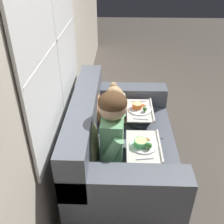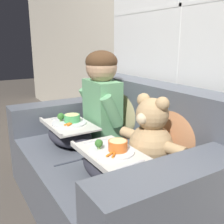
# 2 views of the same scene
# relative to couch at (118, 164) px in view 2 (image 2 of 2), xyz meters

# --- Properties ---
(ground_plane) EXTENTS (14.00, 14.00, 0.00)m
(ground_plane) POSITION_rel_couch_xyz_m (0.00, -0.07, -0.31)
(ground_plane) COLOR #4C443D
(wall_back_with_window) EXTENTS (8.00, 0.08, 2.60)m
(wall_back_with_window) POSITION_rel_couch_xyz_m (0.00, 0.55, 1.00)
(wall_back_with_window) COLOR beige
(wall_back_with_window) RESTS_ON ground_plane
(couch) EXTENTS (1.60, 0.99, 0.84)m
(couch) POSITION_rel_couch_xyz_m (0.00, 0.00, 0.00)
(couch) COLOR #565B66
(couch) RESTS_ON ground_plane
(throw_pillow_behind_child) EXTENTS (0.43, 0.21, 0.45)m
(throw_pillow_behind_child) POSITION_rel_couch_xyz_m (-0.29, 0.23, 0.30)
(throw_pillow_behind_child) COLOR tan
(throw_pillow_behind_child) RESTS_ON couch
(throw_pillow_behind_teddy) EXTENTS (0.39, 0.19, 0.40)m
(throw_pillow_behind_teddy) POSITION_rel_couch_xyz_m (0.29, 0.23, 0.30)
(throw_pillow_behind_teddy) COLOR #B2754C
(throw_pillow_behind_teddy) RESTS_ON couch
(child_figure) EXTENTS (0.47, 0.23, 0.66)m
(child_figure) POSITION_rel_couch_xyz_m (-0.29, 0.04, 0.46)
(child_figure) COLOR #66A370
(child_figure) RESTS_ON couch
(teddy_bear) EXTENTS (0.47, 0.33, 0.43)m
(teddy_bear) POSITION_rel_couch_xyz_m (0.29, 0.03, 0.28)
(teddy_bear) COLOR tan
(teddy_bear) RESTS_ON couch
(lap_tray_child) EXTENTS (0.44, 0.30, 0.22)m
(lap_tray_child) POSITION_rel_couch_xyz_m (-0.29, -0.23, 0.18)
(lap_tray_child) COLOR #2D2D38
(lap_tray_child) RESTS_ON child_figure
(lap_tray_teddy) EXTENTS (0.45, 0.28, 0.22)m
(lap_tray_teddy) POSITION_rel_couch_xyz_m (0.29, -0.23, 0.18)
(lap_tray_teddy) COLOR #2D2D38
(lap_tray_teddy) RESTS_ON teddy_bear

